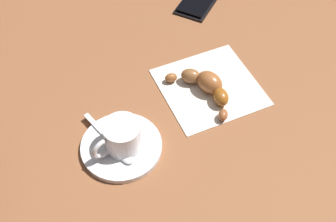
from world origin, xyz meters
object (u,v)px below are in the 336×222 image
at_px(teaspoon, 116,146).
at_px(sugar_packet, 125,130).
at_px(croissant, 206,85).
at_px(saucer, 121,147).
at_px(espresso_cup, 122,137).
at_px(napkin, 210,87).

distance_m(teaspoon, sugar_packet, 0.04).
height_order(teaspoon, croissant, croissant).
distance_m(teaspoon, croissant, 0.21).
relative_size(saucer, espresso_cup, 1.53).
height_order(sugar_packet, croissant, croissant).
relative_size(saucer, teaspoon, 1.02).
height_order(napkin, croissant, croissant).
bearing_deg(napkin, saucer, -168.39).
distance_m(napkin, croissant, 0.02).
relative_size(saucer, napkin, 0.77).
xyz_separation_m(saucer, croissant, (0.19, 0.04, 0.02)).
bearing_deg(espresso_cup, croissant, 11.57).
height_order(teaspoon, napkin, teaspoon).
bearing_deg(teaspoon, croissant, 10.06).
distance_m(espresso_cup, sugar_packet, 0.04).
relative_size(espresso_cup, teaspoon, 0.67).
xyz_separation_m(teaspoon, croissant, (0.20, 0.04, 0.01)).
xyz_separation_m(saucer, sugar_packet, (0.02, 0.02, 0.01)).
xyz_separation_m(espresso_cup, teaspoon, (-0.01, 0.00, -0.02)).
bearing_deg(croissant, espresso_cup, -168.43).
bearing_deg(sugar_packet, saucer, 100.14).
relative_size(teaspoon, sugar_packet, 2.35).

